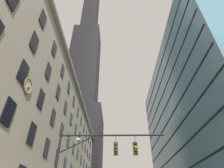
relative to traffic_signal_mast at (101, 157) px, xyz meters
The scene contains 4 objects.
station_building 30.58m from the traffic_signal_mast, 121.89° to the left, with size 16.82×72.39×25.55m.
dark_skyscraper 85.91m from the traffic_signal_mast, 104.32° to the left, with size 23.25×23.25×197.50m.
glass_office_midrise 39.04m from the traffic_signal_mast, 49.21° to the left, with size 18.34×52.73×40.30m.
traffic_signal_mast is the anchor object (origin of this frame).
Camera 1 is at (-2.24, -10.15, 1.51)m, focal length 28.92 mm.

